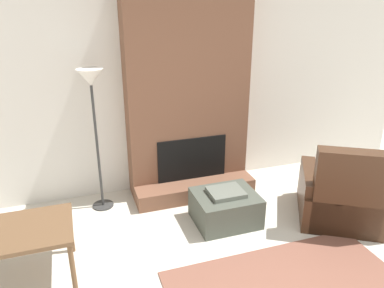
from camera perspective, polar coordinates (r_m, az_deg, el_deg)
The scene contains 6 objects.
wall_back at distance 4.82m, azimuth -1.42°, elevation 8.44°, with size 6.83×0.06×2.60m, color silver.
fireplace at distance 4.64m, azimuth -0.59°, elevation 6.83°, with size 1.52×0.65×2.60m.
ottoman at distance 4.29m, azimuth 5.11°, elevation -9.58°, with size 0.69×0.59×0.40m.
armchair at distance 4.58m, azimuth 21.75°, elevation -7.59°, with size 1.22×1.24×0.96m.
side_table at distance 3.64m, azimuth -24.38°, elevation -12.49°, with size 0.84×0.66×0.53m.
floor_lamp_left at distance 4.25m, azimuth -15.02°, elevation 7.62°, with size 0.29×0.29×1.68m.
Camera 1 is at (-1.38, -1.36, 2.40)m, focal length 35.00 mm.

